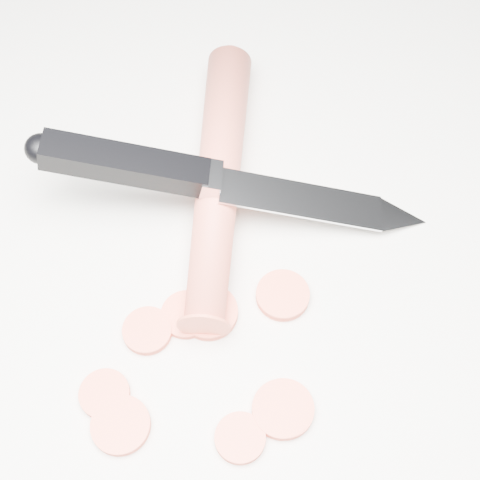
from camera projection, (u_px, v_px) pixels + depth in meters
ground at (166, 306)px, 0.45m from camera, size 2.40×2.40×0.00m
carrot at (218, 178)px, 0.48m from camera, size 0.18×0.19×0.03m
carrot_slice_0 at (121, 425)px, 0.41m from camera, size 0.04×0.04×0.01m
carrot_slice_1 at (105, 394)px, 0.42m from camera, size 0.03×0.03×0.01m
carrot_slice_2 at (147, 331)px, 0.44m from camera, size 0.03×0.03×0.01m
carrot_slice_3 at (284, 409)px, 0.41m from camera, size 0.04×0.04×0.01m
carrot_slice_4 at (283, 295)px, 0.45m from camera, size 0.04×0.04×0.01m
carrot_slice_5 at (186, 315)px, 0.44m from camera, size 0.03×0.03×0.01m
carrot_slice_6 at (240, 438)px, 0.40m from camera, size 0.03×0.03×0.01m
carrot_slice_7 at (209, 312)px, 0.44m from camera, size 0.04×0.04×0.01m
carrot_slice_8 at (282, 409)px, 0.41m from camera, size 0.04×0.04×0.01m
kitchen_knife at (234, 181)px, 0.46m from camera, size 0.23×0.21×0.07m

